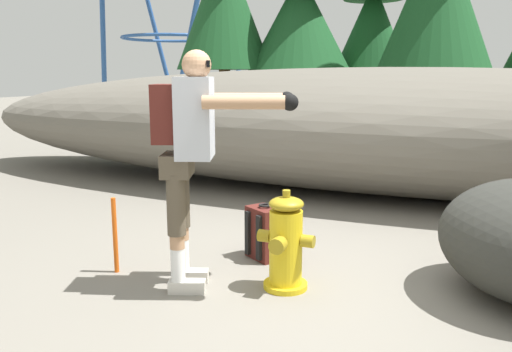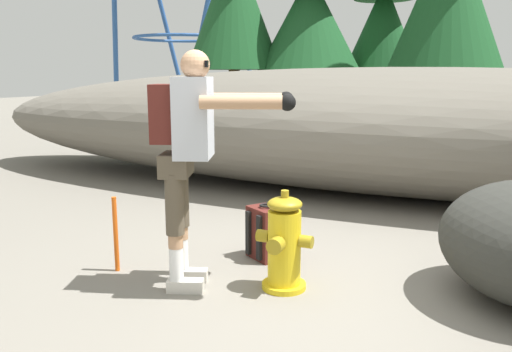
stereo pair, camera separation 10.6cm
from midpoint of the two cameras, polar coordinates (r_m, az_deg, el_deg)
The scene contains 8 objects.
ground_plane at distance 3.88m, azimuth 3.66°, elevation -12.53°, with size 56.00×56.00×0.04m, color slate.
dirt_embankment at distance 7.10m, azimuth 13.23°, elevation 4.95°, with size 13.15×3.20×1.62m, color #666056.
fire_hydrant at distance 3.78m, azimuth 2.45°, elevation -7.44°, with size 0.42×0.37×0.73m.
utility_worker at distance 3.66m, azimuth -7.81°, elevation 3.83°, with size 1.04×0.73×1.69m.
spare_backpack at distance 4.41m, azimuth 0.31°, elevation -6.27°, with size 0.36×0.36×0.47m.
pine_tree_left at distance 12.38m, azimuth 4.55°, elevation 18.15°, with size 2.46×2.46×5.28m.
pine_tree_center at distance 13.41m, azimuth 12.41°, elevation 16.73°, with size 2.20×2.20×5.41m.
survey_stake at distance 4.24m, azimuth -15.84°, elevation -6.26°, with size 0.04×0.04×0.60m, color #E55914.
Camera 1 is at (1.08, -3.39, 1.53)m, focal length 36.64 mm.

